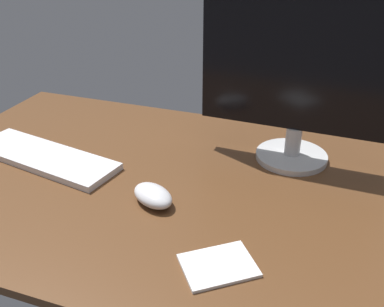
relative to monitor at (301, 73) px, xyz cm
name	(u,v)px	position (x,y,z in cm)	size (l,w,h in cm)	color
desk	(177,187)	(-24.14, -21.61, -24.71)	(140.00, 84.00, 2.00)	brown
monitor	(301,73)	(0.00, 0.00, 0.00)	(49.84, 18.74, 45.26)	silver
keyboard	(44,157)	(-61.41, -22.58, -22.84)	(42.15, 13.03, 1.74)	white
computer_mouse	(153,195)	(-26.19, -31.11, -21.75)	(11.02, 6.75, 3.93)	silver
notepad	(218,265)	(-6.46, -45.99, -23.39)	(13.20, 9.91, 0.66)	white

